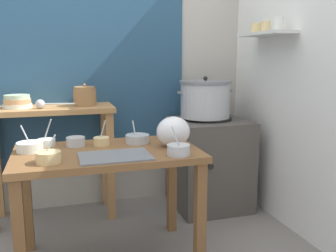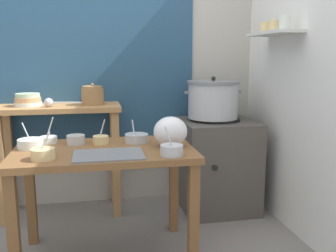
{
  "view_description": "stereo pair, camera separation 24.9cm",
  "coord_description": "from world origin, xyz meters",
  "px_view_note": "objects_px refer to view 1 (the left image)",
  "views": [
    {
      "loc": [
        -0.29,
        -2.14,
        1.28
      ],
      "look_at": [
        0.42,
        0.21,
        0.82
      ],
      "focal_mm": 39.68,
      "sensor_mm": 36.0,
      "label": 1
    },
    {
      "loc": [
        -0.05,
        -2.2,
        1.28
      ],
      "look_at": [
        0.42,
        0.21,
        0.82
      ],
      "focal_mm": 39.68,
      "sensor_mm": 36.0,
      "label": 2
    }
  ],
  "objects_px": {
    "prep_table": "(108,168)",
    "prep_bowl_6": "(76,141)",
    "steamer_pot": "(205,99)",
    "prep_bowl_0": "(30,146)",
    "plastic_bag": "(173,132)",
    "prep_bowl_2": "(48,157)",
    "prep_bowl_5": "(167,136)",
    "ladle": "(42,104)",
    "prep_bowl_3": "(101,141)",
    "clay_pot": "(85,96)",
    "prep_bowl_4": "(46,142)",
    "serving_tray": "(115,156)",
    "prep_bowl_1": "(137,138)",
    "prep_bowl_7": "(179,149)",
    "back_shelf_table": "(52,135)",
    "stove_block": "(209,163)",
    "bowl_stack_enamel": "(17,102)"
  },
  "relations": [
    {
      "from": "prep_table",
      "to": "prep_bowl_6",
      "type": "relative_size",
      "value": 9.38
    },
    {
      "from": "steamer_pot",
      "to": "prep_bowl_0",
      "type": "bearing_deg",
      "value": -157.64
    },
    {
      "from": "prep_table",
      "to": "prep_bowl_6",
      "type": "xyz_separation_m",
      "value": [
        -0.18,
        0.16,
        0.14
      ]
    },
    {
      "from": "prep_bowl_0",
      "to": "plastic_bag",
      "type": "bearing_deg",
      "value": -8.24
    },
    {
      "from": "prep_bowl_2",
      "to": "prep_bowl_5",
      "type": "height_order",
      "value": "prep_bowl_2"
    },
    {
      "from": "ladle",
      "to": "prep_bowl_3",
      "type": "height_order",
      "value": "ladle"
    },
    {
      "from": "clay_pot",
      "to": "prep_bowl_6",
      "type": "relative_size",
      "value": 1.51
    },
    {
      "from": "clay_pot",
      "to": "prep_bowl_4",
      "type": "xyz_separation_m",
      "value": [
        -0.29,
        -0.54,
        -0.23
      ]
    },
    {
      "from": "steamer_pot",
      "to": "serving_tray",
      "type": "height_order",
      "value": "steamer_pot"
    },
    {
      "from": "plastic_bag",
      "to": "prep_bowl_3",
      "type": "xyz_separation_m",
      "value": [
        -0.43,
        0.16,
        -0.07
      ]
    },
    {
      "from": "prep_table",
      "to": "ladle",
      "type": "bearing_deg",
      "value": 119.21
    },
    {
      "from": "clay_pot",
      "to": "prep_bowl_1",
      "type": "xyz_separation_m",
      "value": [
        0.28,
        -0.63,
        -0.22
      ]
    },
    {
      "from": "prep_table",
      "to": "serving_tray",
      "type": "distance_m",
      "value": 0.21
    },
    {
      "from": "prep_bowl_1",
      "to": "prep_bowl_6",
      "type": "distance_m",
      "value": 0.39
    },
    {
      "from": "prep_bowl_2",
      "to": "prep_bowl_7",
      "type": "height_order",
      "value": "prep_bowl_7"
    },
    {
      "from": "prep_table",
      "to": "prep_bowl_0",
      "type": "relative_size",
      "value": 6.71
    },
    {
      "from": "ladle",
      "to": "prep_bowl_0",
      "type": "relative_size",
      "value": 1.76
    },
    {
      "from": "back_shelf_table",
      "to": "steamer_pot",
      "type": "bearing_deg",
      "value": -5.07
    },
    {
      "from": "stove_block",
      "to": "prep_bowl_0",
      "type": "bearing_deg",
      "value": -158.93
    },
    {
      "from": "ladle",
      "to": "prep_bowl_1",
      "type": "distance_m",
      "value": 0.83
    },
    {
      "from": "clay_pot",
      "to": "serving_tray",
      "type": "relative_size",
      "value": 0.44
    },
    {
      "from": "back_shelf_table",
      "to": "prep_bowl_5",
      "type": "distance_m",
      "value": 0.97
    },
    {
      "from": "stove_block",
      "to": "prep_bowl_6",
      "type": "relative_size",
      "value": 6.65
    },
    {
      "from": "steamer_pot",
      "to": "prep_bowl_5",
      "type": "distance_m",
      "value": 0.7
    },
    {
      "from": "plastic_bag",
      "to": "serving_tray",
      "type": "bearing_deg",
      "value": -159.81
    },
    {
      "from": "bowl_stack_enamel",
      "to": "prep_bowl_4",
      "type": "height_order",
      "value": "bowl_stack_enamel"
    },
    {
      "from": "prep_table",
      "to": "prep_bowl_0",
      "type": "bearing_deg",
      "value": 167.53
    },
    {
      "from": "bowl_stack_enamel",
      "to": "prep_bowl_7",
      "type": "relative_size",
      "value": 1.24
    },
    {
      "from": "prep_bowl_2",
      "to": "prep_bowl_3",
      "type": "height_order",
      "value": "prep_bowl_3"
    },
    {
      "from": "clay_pot",
      "to": "prep_bowl_6",
      "type": "height_order",
      "value": "clay_pot"
    },
    {
      "from": "prep_table",
      "to": "back_shelf_table",
      "type": "xyz_separation_m",
      "value": [
        -0.33,
        0.77,
        0.07
      ]
    },
    {
      "from": "stove_block",
      "to": "prep_bowl_1",
      "type": "xyz_separation_m",
      "value": [
        -0.73,
        -0.5,
        0.37
      ]
    },
    {
      "from": "prep_bowl_1",
      "to": "prep_bowl_2",
      "type": "height_order",
      "value": "same"
    },
    {
      "from": "stove_block",
      "to": "prep_bowl_4",
      "type": "bearing_deg",
      "value": -162.75
    },
    {
      "from": "plastic_bag",
      "to": "prep_bowl_1",
      "type": "bearing_deg",
      "value": 140.8
    },
    {
      "from": "prep_table",
      "to": "prep_bowl_4",
      "type": "relative_size",
      "value": 6.41
    },
    {
      "from": "prep_table",
      "to": "back_shelf_table",
      "type": "distance_m",
      "value": 0.84
    },
    {
      "from": "prep_bowl_3",
      "to": "back_shelf_table",
      "type": "bearing_deg",
      "value": 116.29
    },
    {
      "from": "stove_block",
      "to": "prep_bowl_5",
      "type": "bearing_deg",
      "value": -138.31
    },
    {
      "from": "ladle",
      "to": "prep_bowl_5",
      "type": "distance_m",
      "value": 0.98
    },
    {
      "from": "bowl_stack_enamel",
      "to": "prep_bowl_4",
      "type": "xyz_separation_m",
      "value": [
        0.2,
        -0.55,
        -0.2
      ]
    },
    {
      "from": "serving_tray",
      "to": "prep_bowl_7",
      "type": "xyz_separation_m",
      "value": [
        0.36,
        -0.07,
        0.03
      ]
    },
    {
      "from": "ladle",
      "to": "prep_bowl_4",
      "type": "relative_size",
      "value": 1.68
    },
    {
      "from": "back_shelf_table",
      "to": "stove_block",
      "type": "distance_m",
      "value": 1.32
    },
    {
      "from": "ladle",
      "to": "prep_bowl_5",
      "type": "relative_size",
      "value": 2.14
    },
    {
      "from": "prep_bowl_2",
      "to": "prep_bowl_5",
      "type": "distance_m",
      "value": 0.86
    },
    {
      "from": "stove_block",
      "to": "prep_bowl_2",
      "type": "distance_m",
      "value": 1.57
    },
    {
      "from": "bowl_stack_enamel",
      "to": "ladle",
      "type": "distance_m",
      "value": 0.2
    },
    {
      "from": "prep_table",
      "to": "clay_pot",
      "type": "relative_size",
      "value": 6.23
    },
    {
      "from": "stove_block",
      "to": "plastic_bag",
      "type": "distance_m",
      "value": 0.96
    }
  ]
}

